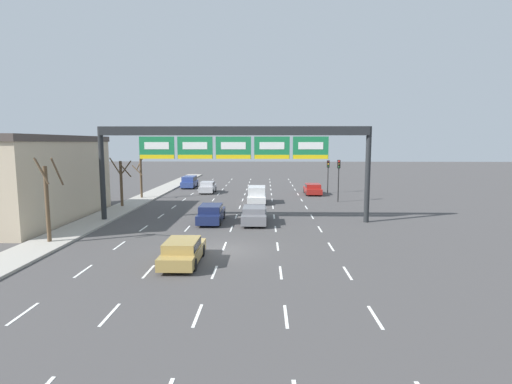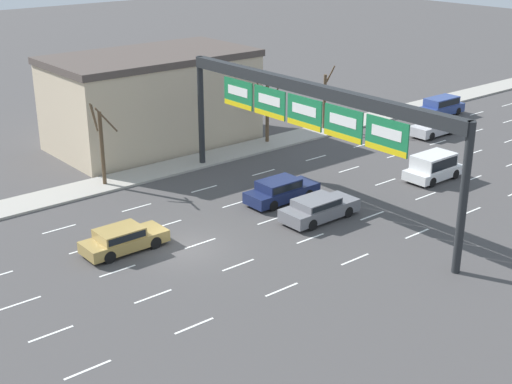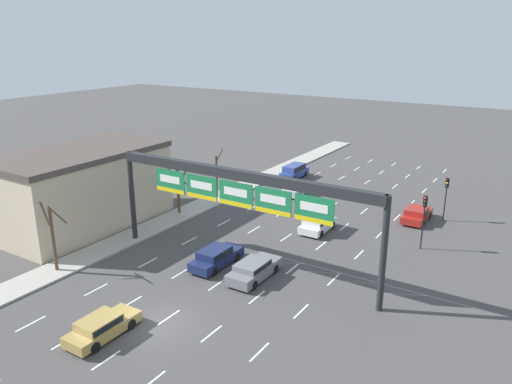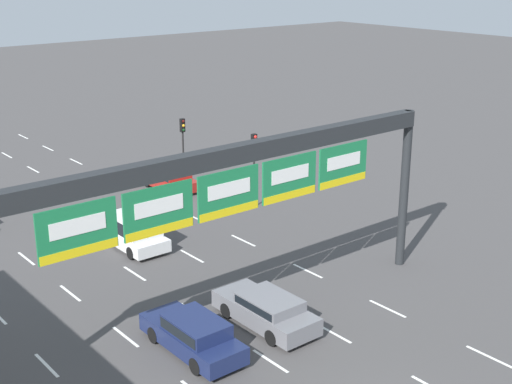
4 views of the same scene
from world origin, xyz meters
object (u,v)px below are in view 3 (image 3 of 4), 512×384
(traffic_light_mid_block, at_px, (446,190))
(suv_white, at_px, (318,221))
(car_gold, at_px, (102,326))
(car_red, at_px, (417,214))
(tree_bare_closest, at_px, (216,173))
(tree_bare_second, at_px, (52,235))
(sign_gantry, at_px, (238,187))
(traffic_light_near_gantry, at_px, (424,211))
(tree_bare_third, at_px, (178,188))
(car_silver, at_px, (297,188))
(car_navy, at_px, (216,256))
(car_grey, at_px, (254,269))
(suv_blue, at_px, (294,171))

(traffic_light_mid_block, bearing_deg, suv_white, -135.69)
(car_gold, bearing_deg, car_red, 70.26)
(tree_bare_closest, relative_size, tree_bare_second, 0.97)
(traffic_light_mid_block, bearing_deg, sign_gantry, -119.26)
(traffic_light_near_gantry, bearing_deg, tree_bare_third, -169.38)
(car_gold, distance_m, tree_bare_second, 10.35)
(traffic_light_near_gantry, bearing_deg, tree_bare_closest, 174.90)
(car_silver, xyz_separation_m, tree_bare_third, (-6.83, -11.59, 1.92))
(car_silver, distance_m, tree_bare_third, 13.59)
(car_navy, bearing_deg, car_silver, 99.01)
(car_grey, bearing_deg, suv_blue, 111.80)
(car_silver, height_order, car_red, car_silver)
(car_grey, relative_size, tree_bare_second, 0.90)
(car_navy, bearing_deg, suv_white, 71.72)
(suv_white, distance_m, suv_blue, 17.18)
(car_navy, distance_m, tree_bare_third, 12.37)
(traffic_light_mid_block, bearing_deg, tree_bare_closest, -165.49)
(tree_bare_third, bearing_deg, suv_blue, 78.78)
(traffic_light_mid_block, relative_size, tree_bare_second, 0.77)
(car_navy, relative_size, car_gold, 1.07)
(sign_gantry, xyz_separation_m, car_silver, (-4.81, 18.48, -5.65))
(suv_white, distance_m, car_grey, 10.62)
(car_grey, xyz_separation_m, suv_blue, (-9.88, 24.69, 0.18))
(car_gold, bearing_deg, suv_blue, 100.15)
(car_navy, bearing_deg, traffic_light_near_gantry, 43.00)
(car_navy, distance_m, suv_blue, 25.35)
(car_grey, height_order, car_gold, car_grey)
(suv_white, bearing_deg, car_silver, 127.47)
(suv_white, relative_size, car_silver, 0.99)
(sign_gantry, bearing_deg, car_silver, 104.59)
(tree_bare_closest, distance_m, tree_bare_third, 6.10)
(tree_bare_second, xyz_separation_m, tree_bare_third, (-0.48, 14.31, -0.26))
(tree_bare_third, bearing_deg, suv_white, 13.48)
(sign_gantry, height_order, car_silver, sign_gantry)
(car_silver, bearing_deg, suv_white, -52.53)
(sign_gantry, xyz_separation_m, traffic_light_mid_block, (10.49, 18.72, -3.45))
(car_gold, bearing_deg, suv_white, 80.75)
(car_navy, xyz_separation_m, suv_blue, (-6.39, 24.53, 0.14))
(car_navy, distance_m, traffic_light_near_gantry, 16.91)
(car_grey, bearing_deg, sign_gantry, 161.84)
(suv_white, xyz_separation_m, car_gold, (-3.49, -21.43, -0.27))
(car_gold, xyz_separation_m, tree_bare_closest, (-9.76, 24.35, 1.98))
(car_red, bearing_deg, traffic_light_mid_block, 35.57)
(car_navy, bearing_deg, car_gold, -90.19)
(car_silver, relative_size, suv_blue, 0.92)
(car_navy, relative_size, tree_bare_second, 0.90)
(car_silver, bearing_deg, car_grey, -71.21)
(car_navy, distance_m, suv_white, 11.01)
(traffic_light_near_gantry, bearing_deg, car_grey, -127.11)
(traffic_light_mid_block, bearing_deg, car_grey, -114.62)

